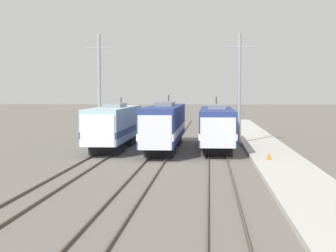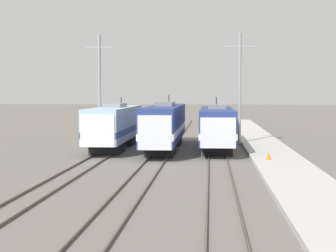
# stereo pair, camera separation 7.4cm
# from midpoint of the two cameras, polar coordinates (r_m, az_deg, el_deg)

# --- Properties ---
(ground_plane) EXTENTS (400.00, 400.00, 0.00)m
(ground_plane) POSITION_cam_midpoint_polar(r_m,az_deg,el_deg) (43.39, -1.22, -3.53)
(ground_plane) COLOR #666059
(rail_pair_far_left) EXTENTS (1.51, 120.00, 0.15)m
(rail_pair_far_left) POSITION_cam_midpoint_polar(r_m,az_deg,el_deg) (44.08, -7.37, -3.35)
(rail_pair_far_left) COLOR #4C4238
(rail_pair_far_left) RESTS_ON ground_plane
(rail_pair_center) EXTENTS (1.51, 120.00, 0.15)m
(rail_pair_center) POSITION_cam_midpoint_polar(r_m,az_deg,el_deg) (43.38, -1.22, -3.43)
(rail_pair_center) COLOR #4C4238
(rail_pair_center) RESTS_ON ground_plane
(rail_pair_far_right) EXTENTS (1.51, 120.00, 0.15)m
(rail_pair_far_right) POSITION_cam_midpoint_polar(r_m,az_deg,el_deg) (43.19, 5.05, -3.48)
(rail_pair_far_right) COLOR #4C4238
(rail_pair_far_right) RESTS_ON ground_plane
(locomotive_far_left) EXTENTS (3.02, 16.54, 4.78)m
(locomotive_far_left) POSITION_cam_midpoint_polar(r_m,az_deg,el_deg) (52.01, -5.55, 0.03)
(locomotive_far_left) COLOR #232326
(locomotive_far_left) RESTS_ON ground_plane
(locomotive_center) EXTENTS (2.80, 19.85, 5.01)m
(locomotive_center) POSITION_cam_midpoint_polar(r_m,az_deg,el_deg) (51.14, -0.37, 0.06)
(locomotive_center) COLOR black
(locomotive_center) RESTS_ON ground_plane
(locomotive_far_right) EXTENTS (3.02, 18.24, 4.80)m
(locomotive_far_right) POSITION_cam_midpoint_polar(r_m,az_deg,el_deg) (51.92, 4.92, -0.05)
(locomotive_far_right) COLOR black
(locomotive_far_right) RESTS_ON ground_plane
(catenary_tower_left) EXTENTS (2.74, 0.35, 11.09)m
(catenary_tower_left) POSITION_cam_midpoint_polar(r_m,az_deg,el_deg) (56.99, -7.05, 3.91)
(catenary_tower_left) COLOR gray
(catenary_tower_left) RESTS_ON ground_plane
(catenary_tower_right) EXTENTS (2.74, 0.35, 11.09)m
(catenary_tower_right) POSITION_cam_midpoint_polar(r_m,az_deg,el_deg) (55.96, 7.22, 3.91)
(catenary_tower_right) COLOR gray
(catenary_tower_right) RESTS_ON ground_plane
(platform) EXTENTS (4.00, 120.00, 0.30)m
(platform) POSITION_cam_midpoint_polar(r_m,az_deg,el_deg) (43.48, 11.05, -3.38)
(platform) COLOR #B7B5AD
(platform) RESTS_ON ground_plane
(traffic_cone) EXTENTS (0.40, 0.40, 0.59)m
(traffic_cone) POSITION_cam_midpoint_polar(r_m,az_deg,el_deg) (42.12, 10.16, -2.99)
(traffic_cone) COLOR orange
(traffic_cone) RESTS_ON platform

